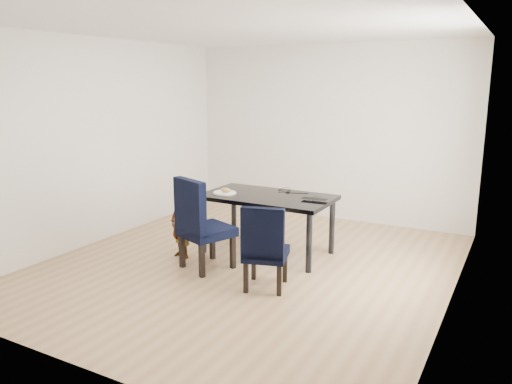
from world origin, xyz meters
The scene contains 14 objects.
floor centered at (0.00, 0.00, -0.01)m, with size 4.50×5.00×0.01m, color tan.
ceiling centered at (0.00, 0.00, 2.71)m, with size 4.50×5.00×0.01m, color white.
wall_back centered at (0.00, 2.50, 1.35)m, with size 4.50×0.01×2.70m, color white.
wall_front centered at (0.00, -2.50, 1.35)m, with size 4.50×0.01×2.70m, color white.
wall_left centered at (-2.25, 0.00, 1.35)m, with size 0.01×5.00×2.70m, color white.
wall_right centered at (2.25, 0.00, 1.35)m, with size 0.01×5.00×2.70m, color silver.
dining_table centered at (0.00, 0.50, 0.38)m, with size 1.60×0.90×0.75m, color black.
chair_left centered at (-0.37, -0.30, 0.54)m, with size 0.52×0.54×1.08m, color black.
chair_right centered at (0.49, -0.47, 0.46)m, with size 0.44×0.46×0.91m, color black.
child centered at (-0.86, -0.15, 0.45)m, with size 0.33×0.22×0.90m, color #CE4E11.
plate centered at (-0.53, 0.34, 0.76)m, with size 0.29×0.29×0.02m, color white.
sandwich centered at (-0.52, 0.34, 0.79)m, with size 0.14×0.07×0.06m, color #B98842.
laptop centered at (0.61, 0.56, 0.76)m, with size 0.31×0.20×0.02m, color black.
cable_tangle centered at (0.10, 0.77, 0.75)m, with size 0.15×0.15×0.01m, color black.
Camera 1 is at (2.77, -4.86, 2.12)m, focal length 35.00 mm.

